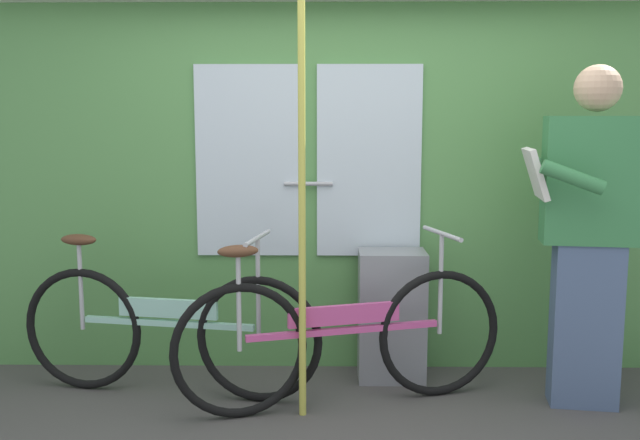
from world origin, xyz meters
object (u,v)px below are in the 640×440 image
(bicycle_near_door, at_px, (342,337))
(bicycle_leaning_behind, at_px, (167,330))
(passenger_reading_newspaper, at_px, (588,230))
(trash_bin_by_wall, at_px, (392,315))
(handrail_pole, at_px, (302,205))

(bicycle_near_door, relative_size, bicycle_leaning_behind, 1.03)
(passenger_reading_newspaper, xyz_separation_m, trash_bin_by_wall, (-0.96, 0.37, -0.55))
(bicycle_near_door, distance_m, bicycle_leaning_behind, 0.94)
(passenger_reading_newspaper, height_order, handrail_pole, handrail_pole)
(passenger_reading_newspaper, relative_size, trash_bin_by_wall, 2.36)
(bicycle_near_door, relative_size, trash_bin_by_wall, 2.30)
(bicycle_near_door, distance_m, passenger_reading_newspaper, 1.36)
(trash_bin_by_wall, distance_m, handrail_pole, 1.00)
(bicycle_near_door, height_order, handrail_pole, handrail_pole)
(bicycle_near_door, height_order, bicycle_leaning_behind, bicycle_near_door)
(passenger_reading_newspaper, xyz_separation_m, handrail_pole, (-1.44, -0.16, 0.14))
(bicycle_leaning_behind, bearing_deg, passenger_reading_newspaper, 7.32)
(bicycle_leaning_behind, height_order, passenger_reading_newspaper, passenger_reading_newspaper)
(passenger_reading_newspaper, distance_m, handrail_pole, 1.46)
(handrail_pole, bearing_deg, bicycle_leaning_behind, 161.17)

